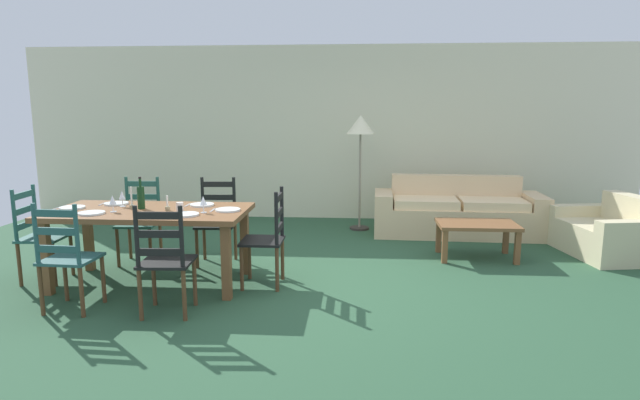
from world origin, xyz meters
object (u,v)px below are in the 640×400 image
Objects in this scene: dining_chair_near_right at (165,260)px; coffee_cup_primary at (180,207)px; dining_table at (150,218)px; dining_chair_head_east at (268,238)px; wine_glass_near_left at (113,201)px; standing_lamp at (361,132)px; dining_chair_head_west at (39,234)px; couch at (457,213)px; armchair_upholstered at (609,234)px; dining_chair_far_left at (140,220)px; coffee_table at (477,228)px; dining_chair_far_right at (217,221)px; wine_bottle at (141,197)px; wine_glass_near_right at (203,201)px; wine_glass_far_left at (122,196)px; dining_chair_near_left at (67,257)px.

coffee_cup_primary is at bearing 98.50° from dining_chair_near_right.
dining_table is 1.17m from dining_chair_head_east.
wine_glass_near_left is 3.62m from standing_lamp.
dining_chair_head_west is (-1.60, 0.79, 0.00)m from dining_chair_near_right.
dining_chair_head_west is 0.42× the size of couch.
dining_chair_head_east is 2.83m from standing_lamp.
armchair_upholstered is at bearing 12.82° from dining_chair_head_west.
dining_chair_far_left reaches higher than coffee_table.
coffee_table is (2.96, 0.39, -0.12)m from dining_chair_far_right.
dining_table is 11.80× the size of wine_glass_near_left.
armchair_upholstered is (5.32, 1.56, -0.61)m from wine_glass_near_left.
dining_chair_far_left is at bearing -173.77° from coffee_table.
couch reaches higher than coffee_table.
wine_bottle is 0.14× the size of couch.
wine_glass_near_right reaches higher than armchair_upholstered.
wine_glass_near_right is (0.58, -0.12, 0.20)m from dining_table.
couch is at bearing 41.30° from wine_glass_near_right.
dining_chair_head_east is 1.53m from wine_glass_far_left.
dining_chair_near_right is 1.25m from wine_glass_far_left.
wine_bottle is at bearing -130.45° from standing_lamp.
dining_chair_far_right is 10.67× the size of coffee_cup_primary.
dining_table is 11.80× the size of wine_glass_near_right.
wine_glass_far_left is 0.10× the size of standing_lamp.
dining_chair_head_east is at bearing -45.83° from dining_chair_far_right.
dining_chair_head_east reaches higher than armchair_upholstered.
dining_table is 0.90m from dining_chair_far_right.
dining_chair_head_west is at bearing 179.57° from dining_table.
wine_glass_far_left is (-0.78, -0.63, 0.38)m from dining_chair_far_right.
armchair_upholstered is (5.35, 1.28, -0.61)m from wine_glass_far_left.
dining_chair_head_west is 4.20m from standing_lamp.
wine_bottle is at bearing -179.89° from dining_chair_head_east.
dining_chair_far_left is 0.42× the size of couch.
dining_chair_head_east reaches higher than wine_glass_far_left.
dining_chair_near_right is 3.55m from coffee_table.
dining_chair_near_right is at bearing -147.00° from coffee_table.
wine_glass_far_left reaches higher than coffee_table.
dining_chair_far_left is at bearing 119.66° from dining_chair_near_right.
wine_bottle is (-0.53, 0.81, 0.39)m from dining_chair_near_right.
standing_lamp reaches higher than wine_bottle.
dining_chair_head_west is 1.00× the size of dining_chair_head_east.
wine_bottle reaches higher than dining_chair_near_left.
dining_chair_far_left is at bearing -172.88° from armchair_upholstered.
dining_chair_head_east is (2.31, 0.03, 0.00)m from dining_chair_head_west.
dining_chair_far_right is at bearing 89.46° from dining_chair_near_right.
coffee_cup_primary is (0.76, 0.68, 0.32)m from dining_chair_near_left.
coffee_table is (3.41, 1.15, -0.31)m from dining_table.
armchair_upholstered is (5.45, 2.17, -0.23)m from dining_chair_near_left.
wine_glass_far_left is (-0.03, 0.27, 0.00)m from wine_glass_near_left.
dining_table is 0.88m from dining_chair_near_left.
dining_chair_near_right is (0.44, -0.78, -0.19)m from dining_table.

